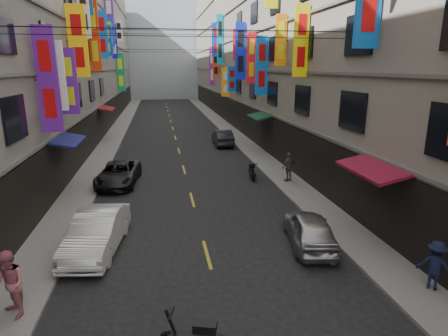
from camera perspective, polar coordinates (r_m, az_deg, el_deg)
name	(u,v)px	position (r m, az deg, el deg)	size (l,w,h in m)	color
sidewalk_left	(112,139)	(37.29, -16.70, 4.23)	(2.00, 90.00, 0.12)	slate
sidewalk_right	(235,135)	(37.78, 1.73, 5.00)	(2.00, 90.00, 0.12)	slate
building_row_left	(32,34)	(38.00, -27.27, 17.75)	(10.14, 90.00, 19.00)	gray
building_row_right	(297,37)	(38.96, 11.00, 18.96)	(10.14, 90.00, 19.00)	gray
haze_block	(162,47)	(86.55, -9.37, 17.76)	(18.00, 8.00, 22.00)	#A5ADB8
shop_signage	(175,34)	(29.54, -7.40, 19.62)	(14.00, 55.00, 12.13)	#0D56A2
street_awnings	(165,137)	(20.76, -9.04, 4.70)	(13.99, 35.20, 0.41)	#165328
overhead_cables	(180,32)	(24.57, -6.72, 19.95)	(14.00, 38.04, 1.24)	black
lane_markings	(177,144)	(34.12, -7.18, 3.70)	(0.12, 80.20, 0.01)	gold
scooter_far_right	(252,171)	(23.22, 4.27, -0.53)	(0.54, 1.80, 1.14)	black
car_left_mid	(97,232)	(14.90, -18.82, -9.25)	(1.57, 4.51, 1.49)	white
car_left_far	(119,174)	(22.80, -15.77, -0.85)	(2.13, 4.61, 1.28)	black
car_right_mid	(309,229)	(14.96, 12.89, -9.04)	(1.56, 3.87, 1.32)	#B5B5BA
car_right_far	(223,138)	(33.11, -0.22, 4.67)	(1.45, 4.16, 1.37)	#2A2931
pedestrian_lfar	(9,285)	(11.91, -29.93, -15.20)	(0.93, 0.63, 1.90)	#CC6C78
pedestrian_rnear	(435,265)	(13.29, 29.50, -12.78)	(1.01, 0.52, 1.56)	#131A35
pedestrian_rfar	(289,167)	(22.40, 9.86, 0.18)	(1.03, 0.59, 1.76)	#58585A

